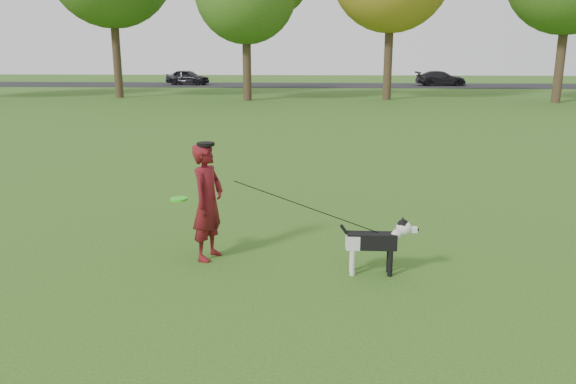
# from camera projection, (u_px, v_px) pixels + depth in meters

# --- Properties ---
(ground) EXTENTS (120.00, 120.00, 0.00)m
(ground) POSITION_uv_depth(u_px,v_px,m) (300.00, 272.00, 7.19)
(ground) COLOR #285116
(ground) RESTS_ON ground
(road) EXTENTS (120.00, 7.00, 0.02)m
(road) POSITION_uv_depth(u_px,v_px,m) (319.00, 85.00, 45.90)
(road) COLOR black
(road) RESTS_ON ground
(man) EXTENTS (0.54, 0.67, 1.58)m
(man) POSITION_uv_depth(u_px,v_px,m) (208.00, 202.00, 7.49)
(man) COLOR #56100C
(man) RESTS_ON ground
(dog) EXTENTS (0.99, 0.20, 0.75)m
(dog) POSITION_uv_depth(u_px,v_px,m) (378.00, 240.00, 7.02)
(dog) COLOR black
(dog) RESTS_ON ground
(car_left) EXTENTS (3.80, 2.19, 1.21)m
(car_left) POSITION_uv_depth(u_px,v_px,m) (188.00, 77.00, 46.38)
(car_left) COLOR black
(car_left) RESTS_ON road
(car_right) EXTENTS (4.04, 1.76, 1.16)m
(car_right) POSITION_uv_depth(u_px,v_px,m) (441.00, 78.00, 45.19)
(car_right) COLOR black
(car_right) RESTS_ON road
(man_held_items) EXTENTS (2.87, 0.56, 1.09)m
(man_held_items) POSITION_uv_depth(u_px,v_px,m) (309.00, 208.00, 7.17)
(man_held_items) COLOR #2DE31C
(man_held_items) RESTS_ON ground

